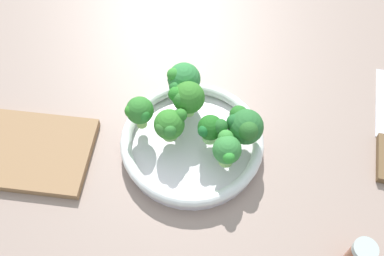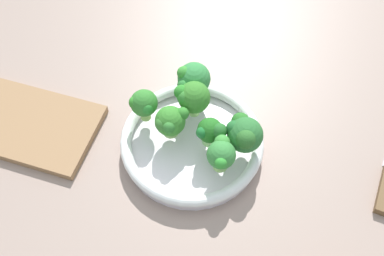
# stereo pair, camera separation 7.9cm
# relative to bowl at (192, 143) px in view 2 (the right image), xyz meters

# --- Properties ---
(ground_plane) EXTENTS (1.30, 1.30, 0.03)m
(ground_plane) POSITION_rel_bowl_xyz_m (0.01, 0.04, -0.03)
(ground_plane) COLOR gray
(bowl) EXTENTS (0.26, 0.26, 0.04)m
(bowl) POSITION_rel_bowl_xyz_m (0.00, 0.00, 0.00)
(bowl) COLOR white
(bowl) RESTS_ON ground_plane
(broccoli_floret_0) EXTENTS (0.05, 0.05, 0.06)m
(broccoli_floret_0) POSITION_rel_bowl_xyz_m (0.03, 0.00, 0.05)
(broccoli_floret_0) COLOR #90CF74
(broccoli_floret_0) RESTS_ON bowl
(broccoli_floret_1) EXTENTS (0.06, 0.06, 0.07)m
(broccoli_floret_1) POSITION_rel_bowl_xyz_m (-0.02, 0.05, 0.06)
(broccoli_floret_1) COLOR #94C769
(broccoli_floret_1) RESTS_ON bowl
(broccoli_floret_2) EXTENTS (0.05, 0.06, 0.06)m
(broccoli_floret_2) POSITION_rel_bowl_xyz_m (0.06, -0.04, 0.06)
(broccoli_floret_2) COLOR #96C967
(broccoli_floret_2) RESTS_ON bowl
(broccoli_floret_3) EXTENTS (0.05, 0.05, 0.07)m
(broccoli_floret_3) POSITION_rel_bowl_xyz_m (-0.09, 0.01, 0.06)
(broccoli_floret_3) COLOR #92C75B
(broccoli_floret_3) RESTS_ON bowl
(broccoli_floret_4) EXTENTS (0.06, 0.06, 0.06)m
(broccoli_floret_4) POSITION_rel_bowl_xyz_m (-0.04, -0.00, 0.05)
(broccoli_floret_4) COLOR #80B056
(broccoli_floret_4) RESTS_ON bowl
(broccoli_floret_5) EXTENTS (0.06, 0.07, 0.07)m
(broccoli_floret_5) POSITION_rel_bowl_xyz_m (-0.03, 0.10, 0.06)
(broccoli_floret_5) COLOR #80B054
(broccoli_floret_5) RESTS_ON bowl
(broccoli_floret_6) EXTENTS (0.06, 0.07, 0.07)m
(broccoli_floret_6) POSITION_rel_bowl_xyz_m (0.09, 0.01, 0.06)
(broccoli_floret_6) COLOR #8EC05E
(broccoli_floret_6) RESTS_ON bowl
(cutting_board) EXTENTS (0.26, 0.17, 0.02)m
(cutting_board) POSITION_rel_bowl_xyz_m (-0.31, -0.06, -0.01)
(cutting_board) COLOR #996F49
(cutting_board) RESTS_ON ground_plane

